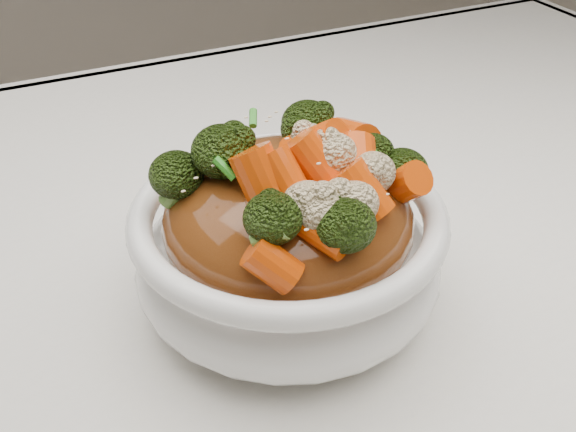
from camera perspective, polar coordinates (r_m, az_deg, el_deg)
name	(u,v)px	position (r m, az deg, el deg)	size (l,w,h in m)	color
tablecloth	(286,270)	(0.52, -0.20, -4.59)	(1.20, 0.80, 0.04)	white
bowl	(288,254)	(0.44, 0.00, -3.20)	(0.20, 0.20, 0.08)	white
sauce_base	(288,220)	(0.42, 0.00, -0.31)	(0.16, 0.16, 0.09)	#612F10
carrots	(288,139)	(0.39, 0.00, 6.54)	(0.16, 0.16, 0.05)	#D54406
broccoli	(288,140)	(0.39, 0.00, 6.42)	(0.16, 0.16, 0.04)	black
cauliflower	(288,143)	(0.40, 0.00, 6.19)	(0.16, 0.16, 0.03)	beige
scallions	(288,138)	(0.39, 0.00, 6.66)	(0.12, 0.12, 0.02)	#2B861F
sesame_seeds	(288,138)	(0.39, 0.00, 6.66)	(0.14, 0.14, 0.01)	beige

